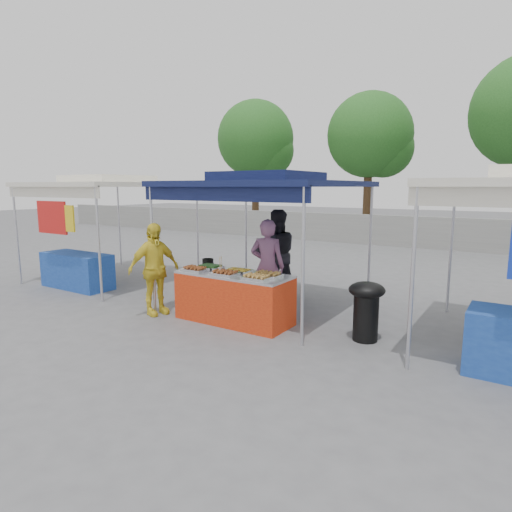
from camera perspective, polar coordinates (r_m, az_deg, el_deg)
The scene contains 22 objects.
ground_plane at distance 7.56m, azimuth -2.48°, elevation -8.49°, with size 80.00×80.00×0.00m, color #5F5F61.
back_wall at distance 17.47m, azimuth 18.78°, elevation 3.14°, with size 40.00×0.25×1.20m, color gray.
main_canopy at distance 8.02m, azimuth 1.45°, elevation 9.71°, with size 3.20×3.20×2.57m.
neighbor_stall_left at distance 10.82m, azimuth -20.63°, elevation 4.92°, with size 3.20×3.20×2.57m.
tree_0 at distance 22.37m, azimuth 0.32°, elevation 14.93°, with size 3.85×3.85×6.62m.
tree_1 at distance 20.37m, azimuth 15.35°, elevation 14.85°, with size 3.77×3.76×6.46m.
vendor_table at distance 7.37m, azimuth -2.95°, elevation -5.54°, with size 2.00×0.80×0.85m.
food_tray_fl at distance 7.48m, azimuth -8.14°, elevation -1.79°, with size 0.42×0.30×0.07m.
food_tray_fm at distance 7.08m, azimuth -4.19°, elevation -2.34°, with size 0.42×0.30×0.07m.
food_tray_fr at distance 6.73m, azimuth 0.06°, elevation -2.92°, with size 0.42×0.30×0.07m.
food_tray_bl at distance 7.68m, azimuth -6.12°, elevation -1.47°, with size 0.42×0.30×0.07m.
food_tray_bm at distance 7.32m, azimuth -2.26°, elevation -1.94°, with size 0.42×0.30×0.07m.
food_tray_br at distance 6.95m, azimuth 1.65°, elevation -2.53°, with size 0.42×0.30×0.07m.
cooking_pot at distance 8.03m, azimuth -6.43°, elevation -0.81°, with size 0.21×0.21×0.12m, color black.
skewer_cup at distance 7.23m, azimuth -4.76°, elevation -1.96°, with size 0.09×0.09×0.11m, color silver.
wok_burner at distance 6.65m, azimuth 14.48°, elevation -6.44°, with size 0.54×0.54×0.91m.
crate_left at distance 8.04m, azimuth -2.65°, elevation -6.23°, with size 0.54×0.38×0.32m, color #1532AB.
crate_right at distance 7.84m, azimuth 2.05°, elevation -6.76°, with size 0.48×0.34×0.29m, color #1532AB.
crate_stacked at distance 7.76m, azimuth 2.06°, elevation -4.74°, with size 0.47×0.33×0.28m, color #1532AB.
vendor_woman at distance 7.79m, azimuth 1.52°, elevation -1.40°, with size 0.63×0.41×1.73m, color #915C83.
helper_man at distance 8.89m, azimuth 2.69°, elevation 0.29°, with size 0.90×0.70×1.84m, color black.
customer_person at distance 7.91m, azimuth -13.43°, elevation -1.72°, with size 0.98×0.41×1.67m, color yellow.
Camera 1 is at (4.16, -5.89, 2.30)m, focal length 30.00 mm.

